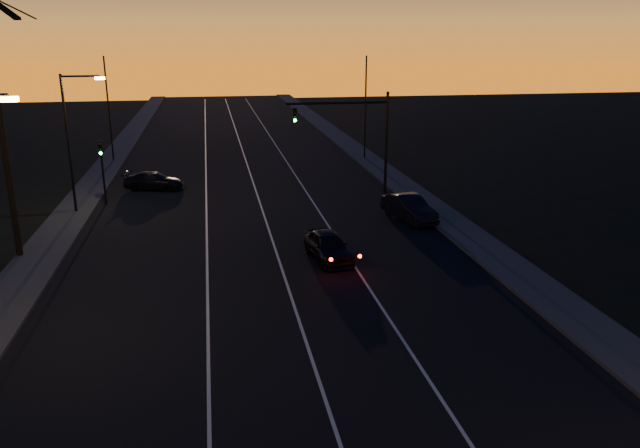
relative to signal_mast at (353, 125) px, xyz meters
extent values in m
cube|color=black|center=(-7.14, -9.99, -4.78)|extent=(20.00, 170.00, 0.01)
cube|color=#373735|center=(-18.34, -9.99, -4.70)|extent=(2.40, 170.00, 0.16)
cube|color=#373735|center=(4.06, -9.99, -4.70)|extent=(2.40, 170.00, 0.16)
cube|color=silver|center=(-10.14, -9.99, -4.76)|extent=(0.12, 160.00, 0.01)
cube|color=silver|center=(-6.64, -9.99, -4.76)|extent=(0.12, 160.00, 0.01)
cube|color=silver|center=(-3.14, -9.99, -4.76)|extent=(0.12, 160.00, 0.01)
cylinder|color=black|center=(-19.34, -9.99, 1.47)|extent=(0.32, 0.32, 12.50)
cube|color=black|center=(-18.31, -9.73, 7.15)|extent=(2.18, 0.92, 1.18)
cube|color=black|center=(-18.90, -9.03, 7.15)|extent=(1.25, 2.12, 1.18)
cube|color=#FFB566|center=(-15.94, -19.99, 3.94)|extent=(0.55, 0.26, 0.16)
cylinder|color=black|center=(-18.14, -1.99, -0.53)|extent=(0.16, 0.16, 8.50)
cylinder|color=black|center=(-17.04, -1.99, 3.57)|extent=(2.20, 0.12, 0.12)
cube|color=#FFB566|center=(-15.94, -1.99, 3.44)|extent=(0.55, 0.26, 0.16)
cylinder|color=black|center=(2.36, 0.01, -1.28)|extent=(0.20, 0.20, 7.00)
cylinder|color=black|center=(-1.14, 0.01, 1.52)|extent=(7.00, 0.16, 0.16)
cube|color=black|center=(-4.04, 0.01, 0.77)|extent=(0.32, 0.28, 1.00)
sphere|color=black|center=(-4.04, -0.16, 1.09)|extent=(0.20, 0.20, 0.20)
sphere|color=black|center=(-4.04, -0.16, 0.77)|extent=(0.20, 0.20, 0.20)
sphere|color=#14FF59|center=(-4.04, -0.16, 0.45)|extent=(0.20, 0.20, 0.20)
cylinder|color=black|center=(-16.64, 0.01, -2.68)|extent=(0.14, 0.14, 4.20)
cube|color=black|center=(-16.64, 0.01, -1.08)|extent=(0.28, 0.25, 0.90)
sphere|color=black|center=(-16.64, -0.14, -0.80)|extent=(0.18, 0.18, 0.18)
sphere|color=black|center=(-16.64, -0.14, -1.08)|extent=(0.18, 0.18, 0.18)
sphere|color=#14FF59|center=(-16.64, -0.14, -1.36)|extent=(0.18, 0.18, 0.18)
cylinder|color=black|center=(-18.14, 15.01, -0.28)|extent=(0.14, 0.14, 9.00)
cylinder|color=black|center=(3.86, 12.01, -0.28)|extent=(0.14, 0.14, 9.00)
imported|color=black|center=(-4.21, -12.96, -4.07)|extent=(2.19, 4.30, 1.40)
sphere|color=#FF0F05|center=(-4.57, -15.48, -3.85)|extent=(0.18, 0.18, 0.18)
sphere|color=#FF0F05|center=(-3.18, -15.29, -3.85)|extent=(0.18, 0.18, 0.18)
imported|color=black|center=(1.86, -7.00, -4.03)|extent=(2.47, 4.72, 1.48)
imported|color=black|center=(-13.82, 3.66, -4.15)|extent=(4.56, 2.72, 1.24)
camera|label=1|loc=(-9.71, -41.51, 5.89)|focal=35.00mm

